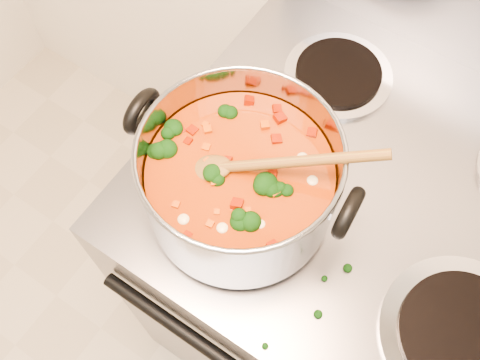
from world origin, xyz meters
The scene contains 4 objects.
electric_range centered at (-0.01, 1.16, 0.47)m, with size 0.80×0.72×1.08m.
stockpot centered at (-0.20, 1.00, 1.01)m, with size 0.35×0.29×0.17m.
wooden_spoon centered at (-0.19, 1.01, 1.06)m, with size 0.26×0.16×0.11m.
cooktop_crumbs centered at (-0.08, 1.08, 0.92)m, with size 0.40×0.25×0.01m.
Camera 1 is at (-0.00, 0.70, 1.71)m, focal length 40.00 mm.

